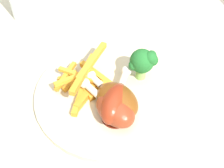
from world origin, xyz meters
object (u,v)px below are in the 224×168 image
(broccoli_floret_front, at_px, (144,61))
(chicken_drumstick_near, at_px, (113,108))
(dining_table, at_px, (105,111))
(carrot_fries_pile, at_px, (85,80))
(chicken_drumstick_extra, at_px, (115,101))
(chicken_drumstick_far, at_px, (116,99))
(dinner_plate, at_px, (112,93))

(broccoli_floret_front, bearing_deg, chicken_drumstick_near, 133.01)
(dining_table, distance_m, chicken_drumstick_near, 0.18)
(dining_table, distance_m, carrot_fries_pile, 0.15)
(carrot_fries_pile, bearing_deg, chicken_drumstick_extra, -151.77)
(carrot_fries_pile, bearing_deg, dining_table, -60.65)
(chicken_drumstick_far, bearing_deg, dinner_plate, -4.87)
(chicken_drumstick_extra, bearing_deg, dinner_plate, -8.44)
(broccoli_floret_front, distance_m, chicken_drumstick_extra, 0.10)
(broccoli_floret_front, height_order, chicken_drumstick_near, broccoli_floret_front)
(broccoli_floret_front, bearing_deg, chicken_drumstick_far, 129.55)
(chicken_drumstick_near, bearing_deg, dining_table, -6.16)
(broccoli_floret_front, height_order, chicken_drumstick_far, broccoli_floret_front)
(broccoli_floret_front, bearing_deg, dinner_plate, 106.41)
(dining_table, xyz_separation_m, chicken_drumstick_extra, (-0.09, 0.00, 0.15))
(carrot_fries_pile, distance_m, chicken_drumstick_far, 0.08)
(broccoli_floret_front, bearing_deg, chicken_drumstick_extra, 130.91)
(dinner_plate, distance_m, broccoli_floret_front, 0.08)
(carrot_fries_pile, bearing_deg, chicken_drumstick_near, -159.15)
(dining_table, xyz_separation_m, dinner_plate, (-0.05, -0.00, 0.12))
(dinner_plate, xyz_separation_m, chicken_drumstick_far, (-0.04, 0.00, 0.03))
(chicken_drumstick_extra, bearing_deg, chicken_drumstick_near, 148.70)
(carrot_fries_pile, relative_size, chicken_drumstick_near, 1.02)
(dinner_plate, height_order, chicken_drumstick_extra, chicken_drumstick_extra)
(dinner_plate, bearing_deg, broccoli_floret_front, -73.59)
(dining_table, relative_size, chicken_drumstick_extra, 8.47)
(chicken_drumstick_extra, bearing_deg, dining_table, -2.80)
(broccoli_floret_front, xyz_separation_m, chicken_drumstick_extra, (-0.06, 0.07, -0.02))
(dinner_plate, bearing_deg, chicken_drumstick_extra, 171.56)
(dining_table, distance_m, chicken_drumstick_extra, 0.18)
(dining_table, bearing_deg, chicken_drumstick_far, 179.09)
(dinner_plate, distance_m, chicken_drumstick_far, 0.05)
(dining_table, xyz_separation_m, broccoli_floret_front, (-0.03, -0.07, 0.17))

